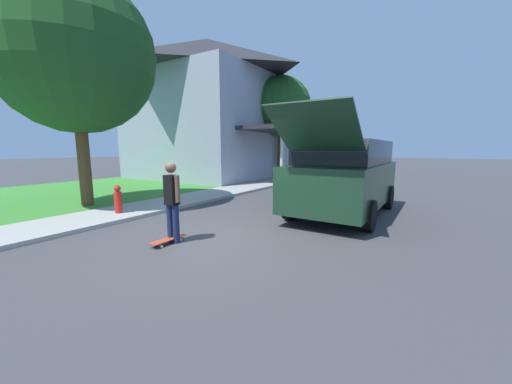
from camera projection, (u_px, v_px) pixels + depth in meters
ground_plane at (212, 237)px, 6.12m from camera, size 120.00×120.00×0.00m
lawn at (173, 183)px, 15.36m from camera, size 10.00×80.00×0.08m
sidewalk at (239, 189)px, 13.02m from camera, size 1.80×80.00×0.10m
house at (209, 107)px, 18.02m from camera, size 10.84×8.30×8.43m
lawn_tree_near at (74, 54)px, 8.45m from camera, size 4.65×4.65×6.90m
lawn_tree_far at (281, 107)px, 17.04m from camera, size 3.57×3.57×6.06m
suv_parked at (345, 175)px, 8.13m from camera, size 2.21×5.47×2.77m
car_down_street at (360, 164)px, 22.03m from camera, size 1.92×4.02×1.36m
skateboarder at (172, 199)px, 5.65m from camera, size 0.41×0.21×1.62m
skateboard at (168, 240)px, 5.68m from camera, size 0.22×0.78×0.10m
fire_hydrant at (118, 200)px, 7.89m from camera, size 0.20×0.20×0.77m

